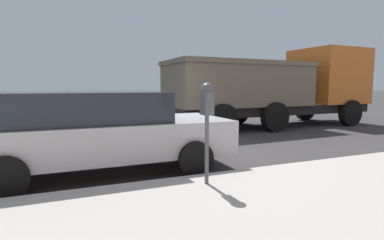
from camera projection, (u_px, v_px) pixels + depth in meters
The scene contains 4 objects.
ground_plane at pixel (173, 154), 7.08m from camera, with size 220.00×220.00×0.00m, color #3D3A3A.
parking_meter at pixel (207, 107), 4.35m from camera, with size 0.21×0.19×1.50m.
car_silver at pixel (100, 130), 5.52m from camera, with size 2.17×4.66×1.49m.
dump_truck at pixel (276, 86), 11.88m from camera, with size 2.99×8.64×3.16m.
Camera 1 is at (-6.60, 2.21, 1.59)m, focal length 28.00 mm.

